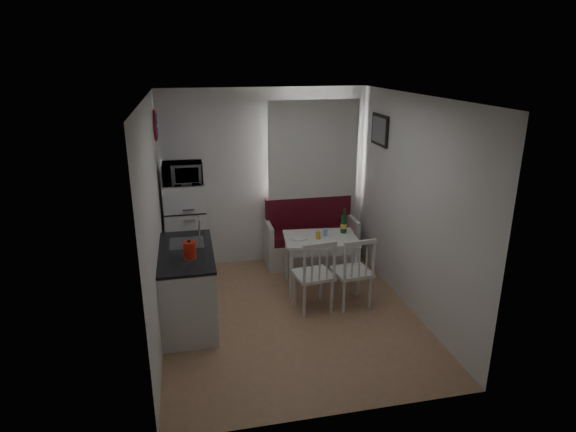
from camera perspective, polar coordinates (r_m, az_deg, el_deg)
name	(u,v)px	position (r m, az deg, el deg)	size (l,w,h in m)	color
floor	(291,316)	(5.99, 0.32, -11.71)	(3.00, 3.50, 0.02)	#A68058
ceiling	(291,97)	(5.19, 0.38, 13.94)	(3.00, 3.50, 0.02)	white
wall_back	(265,178)	(7.10, -2.70, 4.53)	(3.00, 0.02, 2.60)	white
wall_front	(338,282)	(3.88, 5.97, -7.78)	(3.00, 0.02, 2.60)	white
wall_left	(154,224)	(5.35, -15.55, -0.88)	(0.02, 3.50, 2.60)	white
wall_right	(413,206)	(5.94, 14.62, 1.13)	(0.02, 3.50, 2.60)	white
window	(312,155)	(7.15, 2.89, 7.28)	(1.22, 0.06, 1.47)	silver
curtain	(313,152)	(7.07, 3.04, 7.57)	(1.35, 0.02, 1.50)	white
kitchen_counter	(188,286)	(5.80, -11.78, -8.08)	(0.62, 1.32, 1.16)	silver
wall_sign	(156,125)	(6.57, -15.33, 10.31)	(0.40, 0.40, 0.03)	#1A36A0
picture_frame	(380,130)	(6.74, 10.80, 9.97)	(0.04, 0.52, 0.42)	black
bench	(311,242)	(7.31, 2.71, -3.09)	(1.38, 0.53, 0.98)	silver
dining_table	(321,243)	(6.44, 3.88, -3.19)	(1.02, 0.77, 0.72)	silver
chair_left	(315,269)	(5.81, 3.28, -6.24)	(0.49, 0.47, 0.51)	silver
chair_right	(355,265)	(5.95, 7.95, -5.83)	(0.48, 0.46, 0.50)	silver
fridge	(187,231)	(6.86, -11.91, -1.71)	(0.55, 0.55, 1.38)	white
microwave	(183,173)	(6.57, -12.38, 4.99)	(0.52, 0.35, 0.29)	white
kettle	(190,250)	(5.32, -11.59, -3.97)	(0.17, 0.17, 0.22)	red
wine_bottle	(344,221)	(6.54, 6.64, -0.58)	(0.09, 0.09, 0.34)	#16451F
drinking_glass_orange	(318,235)	(6.33, 3.59, -2.27)	(0.06, 0.06, 0.10)	yellow
drinking_glass_blue	(325,232)	(6.46, 4.46, -1.90)	(0.06, 0.06, 0.10)	#87B1E6
plate	(298,238)	(6.35, 1.24, -2.59)	(0.24, 0.24, 0.02)	white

